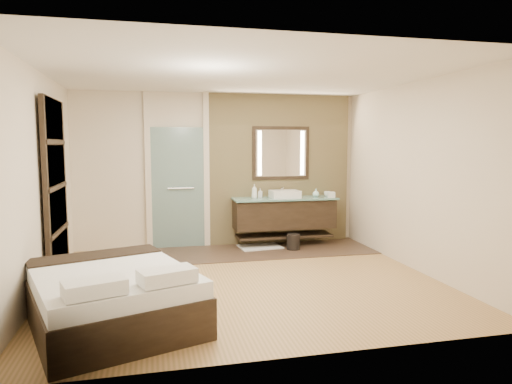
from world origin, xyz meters
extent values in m
plane|color=olive|center=(0.00, 0.00, 0.00)|extent=(5.00, 5.00, 0.00)
cube|color=#3A2C20|center=(0.60, 1.60, 0.01)|extent=(3.80, 1.30, 0.01)
cube|color=tan|center=(1.10, 2.21, 1.35)|extent=(2.60, 0.08, 2.70)
cube|color=black|center=(1.10, 1.92, 0.57)|extent=(1.80, 0.50, 0.50)
cube|color=black|center=(1.10, 1.92, 0.18)|extent=(1.71, 0.45, 0.04)
cube|color=#83C9BC|center=(1.10, 1.90, 0.85)|extent=(1.85, 0.55, 0.03)
cube|color=white|center=(1.10, 1.90, 0.93)|extent=(0.50, 0.38, 0.13)
cylinder|color=silver|center=(1.10, 2.09, 0.95)|extent=(0.03, 0.03, 0.18)
cylinder|color=silver|center=(1.10, 2.05, 1.03)|extent=(0.02, 0.10, 0.02)
cube|color=black|center=(1.10, 2.16, 1.65)|extent=(1.06, 0.03, 0.96)
cube|color=white|center=(1.10, 2.15, 1.65)|extent=(0.94, 0.01, 0.84)
cube|color=beige|center=(0.70, 2.14, 1.65)|extent=(0.07, 0.01, 0.80)
cube|color=beige|center=(1.50, 2.14, 1.65)|extent=(0.07, 0.01, 0.80)
cube|color=#A0CAC5|center=(-0.75, 2.20, 1.05)|extent=(0.90, 0.05, 2.10)
cylinder|color=silver|center=(-0.70, 2.15, 1.05)|extent=(0.45, 0.03, 0.03)
cube|color=beige|center=(-1.25, 2.21, 1.35)|extent=(0.10, 0.08, 2.70)
cube|color=beige|center=(-0.25, 2.21, 1.35)|extent=(0.10, 0.08, 2.70)
cube|color=black|center=(-2.43, 0.60, 1.20)|extent=(0.06, 1.20, 2.40)
cube|color=beige|center=(-2.41, 0.60, 0.37)|extent=(0.02, 1.06, 0.52)
cube|color=beige|center=(-2.41, 0.60, 0.96)|extent=(0.02, 1.06, 0.52)
cube|color=beige|center=(-2.41, 0.60, 1.54)|extent=(0.02, 1.06, 0.52)
cube|color=beige|center=(-2.41, 0.60, 2.13)|extent=(0.02, 1.06, 0.52)
cube|color=black|center=(-1.61, -1.15, 0.20)|extent=(1.95, 2.18, 0.40)
cube|color=white|center=(-1.61, -1.15, 0.48)|extent=(1.90, 2.12, 0.16)
cube|color=black|center=(-1.83, -0.51, 0.56)|extent=(1.46, 0.84, 0.04)
cube|color=white|center=(-1.67, -1.94, 0.63)|extent=(0.56, 0.42, 0.13)
cube|color=white|center=(-1.08, -1.73, 0.63)|extent=(0.56, 0.42, 0.13)
cube|color=silver|center=(0.63, 1.83, 0.02)|extent=(0.77, 0.57, 0.02)
cylinder|color=black|center=(1.15, 1.54, 0.14)|extent=(0.24, 0.24, 0.28)
cube|color=silver|center=(1.92, 1.75, 0.92)|extent=(0.14, 0.14, 0.10)
imported|color=white|center=(0.56, 1.94, 0.99)|extent=(0.13, 0.13, 0.25)
imported|color=#B2B2B2|center=(0.69, 2.04, 0.95)|extent=(0.09, 0.09, 0.16)
imported|color=silver|center=(1.69, 1.91, 0.94)|extent=(0.14, 0.14, 0.15)
imported|color=silver|center=(1.92, 1.95, 0.91)|extent=(0.12, 0.12, 0.09)
camera|label=1|loc=(-1.19, -5.80, 1.81)|focal=32.00mm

